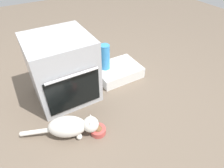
% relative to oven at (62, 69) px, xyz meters
% --- Properties ---
extents(ground, '(8.00, 8.00, 0.00)m').
position_rel_oven_xyz_m(ground, '(0.03, -0.39, -0.33)').
color(ground, '#6B5B4C').
extents(oven, '(0.59, 0.62, 0.67)m').
position_rel_oven_xyz_m(oven, '(0.00, 0.00, 0.00)').
color(oven, '#B7BABF').
rests_on(oven, ground).
extents(pantry_cabinet, '(0.53, 0.40, 0.13)m').
position_rel_oven_xyz_m(pantry_cabinet, '(0.66, 0.01, -0.27)').
color(pantry_cabinet, white).
rests_on(pantry_cabinet, ground).
extents(food_bowl, '(0.14, 0.14, 0.08)m').
position_rel_oven_xyz_m(food_bowl, '(0.06, -0.63, -0.30)').
color(food_bowl, '#C64C47').
rests_on(food_bowl, ground).
extents(cat, '(0.63, 0.36, 0.20)m').
position_rel_oven_xyz_m(cat, '(-0.14, -0.53, -0.23)').
color(cat, silver).
rests_on(cat, ground).
extents(soda_can, '(0.07, 0.07, 0.12)m').
position_rel_oven_xyz_m(soda_can, '(0.46, 0.17, -0.15)').
color(soda_can, green).
rests_on(soda_can, pantry_cabinet).
extents(water_bottle, '(0.11, 0.11, 0.30)m').
position_rel_oven_xyz_m(water_bottle, '(0.51, 0.06, -0.06)').
color(water_bottle, '#388CD1').
rests_on(water_bottle, pantry_cabinet).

